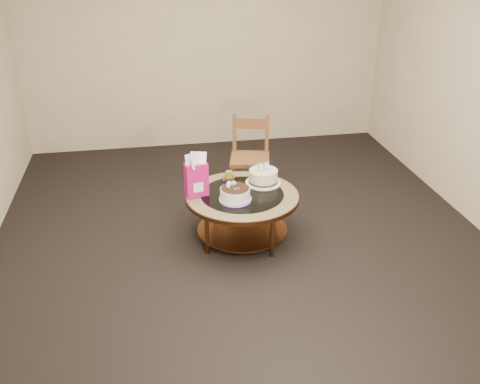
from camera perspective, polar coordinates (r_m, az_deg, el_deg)
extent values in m
plane|color=black|center=(4.96, 0.23, -4.93)|extent=(5.00, 5.00, 0.00)
cube|color=beige|center=(6.83, -3.68, 15.51)|extent=(4.50, 0.02, 2.60)
cube|color=beige|center=(2.23, 12.08, -8.94)|extent=(4.50, 0.02, 2.60)
cylinder|color=brown|center=(5.09, 3.66, -1.39)|extent=(0.04, 0.04, 0.42)
cylinder|color=brown|center=(5.13, -2.67, -1.14)|extent=(0.04, 0.04, 0.42)
cylinder|color=brown|center=(4.64, -3.55, -4.35)|extent=(0.04, 0.04, 0.42)
cylinder|color=brown|center=(4.60, 3.47, -4.65)|extent=(0.04, 0.04, 0.42)
cylinder|color=brown|center=(4.91, 0.23, -3.93)|extent=(0.82, 0.82, 0.02)
cylinder|color=brown|center=(4.75, 0.24, -0.46)|extent=(1.02, 1.02, 0.04)
cylinder|color=#978153|center=(4.74, 0.24, -0.31)|extent=(1.00, 1.00, 0.01)
cylinder|color=black|center=(4.74, 0.24, -0.22)|extent=(0.74, 0.74, 0.01)
cylinder|color=#BC9EDF|center=(4.62, -0.52, -0.76)|extent=(0.28, 0.28, 0.02)
cylinder|color=white|center=(4.60, -0.52, -0.25)|extent=(0.26, 0.26, 0.11)
cylinder|color=black|center=(4.57, -0.52, 0.43)|extent=(0.24, 0.24, 0.01)
sphere|color=#BC9EDF|center=(4.60, -1.16, 0.88)|extent=(0.05, 0.05, 0.05)
sphere|color=#BC9EDF|center=(4.61, -0.64, 0.93)|extent=(0.04, 0.04, 0.04)
sphere|color=#BC9EDF|center=(4.57, -1.27, 0.62)|extent=(0.04, 0.04, 0.04)
cone|color=#1B6826|center=(4.59, -0.75, 0.62)|extent=(0.03, 0.03, 0.02)
cone|color=#1B6826|center=(4.59, -1.49, 0.65)|extent=(0.04, 0.04, 0.02)
cone|color=#1B6826|center=(4.63, -0.44, 0.88)|extent=(0.04, 0.04, 0.02)
cone|color=#1B6826|center=(4.55, -1.05, 0.36)|extent=(0.04, 0.04, 0.02)
cylinder|color=white|center=(4.93, 2.48, 1.00)|extent=(0.33, 0.33, 0.01)
cylinder|color=#472914|center=(4.93, 2.48, 1.18)|extent=(0.27, 0.27, 0.02)
cylinder|color=beige|center=(4.90, 2.50, 1.82)|extent=(0.26, 0.26, 0.10)
cube|color=green|center=(4.85, 2.19, 2.69)|extent=(0.05, 0.02, 0.07)
cube|color=white|center=(4.85, 2.19, 2.69)|extent=(0.04, 0.02, 0.06)
cube|color=#44A0E8|center=(4.88, 2.84, 2.80)|extent=(0.05, 0.02, 0.07)
cube|color=white|center=(4.88, 2.84, 2.80)|extent=(0.04, 0.02, 0.06)
cube|color=#C0125A|center=(4.67, -4.67, 1.35)|extent=(0.21, 0.14, 0.30)
cube|color=white|center=(4.69, -4.65, 0.76)|extent=(0.11, 0.12, 0.09)
cube|color=#DFCE5C|center=(5.02, -1.19, 1.45)|extent=(0.12, 0.12, 0.01)
cylinder|color=#B9873A|center=(5.01, -1.19, 1.55)|extent=(0.12, 0.12, 0.01)
cylinder|color=olive|center=(5.00, -1.19, 1.92)|extent=(0.06, 0.06, 0.06)
cylinder|color=black|center=(4.99, -1.19, 2.28)|extent=(0.00, 0.00, 0.01)
cube|color=brown|center=(5.54, 1.06, 3.51)|extent=(0.48, 0.48, 0.04)
cube|color=brown|center=(5.48, -0.80, 0.81)|extent=(0.05, 0.05, 0.43)
cube|color=brown|center=(5.47, 2.76, 0.73)|extent=(0.05, 0.05, 0.43)
cube|color=brown|center=(5.79, -0.58, 2.26)|extent=(0.05, 0.05, 0.43)
cube|color=brown|center=(5.78, 2.79, 2.18)|extent=(0.05, 0.05, 0.43)
cube|color=brown|center=(5.63, -0.60, 6.26)|extent=(0.05, 0.05, 0.43)
cube|color=brown|center=(5.62, 2.89, 6.19)|extent=(0.05, 0.05, 0.43)
cube|color=brown|center=(5.58, 1.16, 7.32)|extent=(0.34, 0.11, 0.11)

